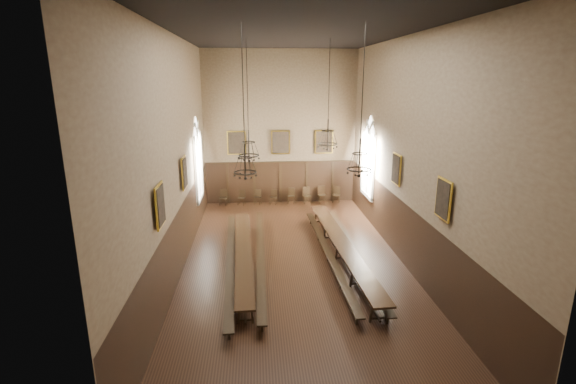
{
  "coord_description": "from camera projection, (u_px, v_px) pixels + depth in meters",
  "views": [
    {
      "loc": [
        -1.5,
        -15.67,
        7.38
      ],
      "look_at": [
        -0.14,
        1.5,
        2.66
      ],
      "focal_mm": 26.0,
      "sensor_mm": 36.0,
      "label": 1
    }
  ],
  "objects": [
    {
      "name": "table_left",
      "position": [
        244.0,
        258.0,
        16.88
      ],
      "size": [
        0.97,
        9.25,
        0.72
      ],
      "rotation": [
        0.0,
        0.0,
        0.03
      ],
      "color": "black",
      "rests_on": "floor"
    },
    {
      "name": "chair_3",
      "position": [
        273.0,
        200.0,
        25.2
      ],
      "size": [
        0.48,
        0.48,
        0.88
      ],
      "rotation": [
        0.0,
        0.0,
        -0.26
      ],
      "color": "black",
      "rests_on": "floor"
    },
    {
      "name": "portrait_right_1",
      "position": [
        443.0,
        199.0,
        13.12
      ],
      "size": [
        0.12,
        1.0,
        1.3
      ],
      "color": "gold",
      "rests_on": "wall_right"
    },
    {
      "name": "bench_left_inner",
      "position": [
        260.0,
        256.0,
        17.18
      ],
      "size": [
        0.38,
        10.61,
        0.48
      ],
      "rotation": [
        0.0,
        0.0,
        -0.01
      ],
      "color": "black",
      "rests_on": "floor"
    },
    {
      "name": "chair_6",
      "position": [
        322.0,
        198.0,
        25.46
      ],
      "size": [
        0.52,
        0.52,
        1.03
      ],
      "rotation": [
        0.0,
        0.0,
        0.16
      ],
      "color": "black",
      "rests_on": "floor"
    },
    {
      "name": "portrait_left_0",
      "position": [
        184.0,
        173.0,
        16.78
      ],
      "size": [
        0.12,
        1.0,
        1.3
      ],
      "color": "gold",
      "rests_on": "wall_left"
    },
    {
      "name": "table_right",
      "position": [
        342.0,
        251.0,
        17.38
      ],
      "size": [
        1.19,
        10.25,
        0.8
      ],
      "rotation": [
        0.0,
        0.0,
        0.05
      ],
      "color": "black",
      "rests_on": "floor"
    },
    {
      "name": "bench_right_inner",
      "position": [
        328.0,
        255.0,
        17.32
      ],
      "size": [
        0.53,
        10.13,
        0.46
      ],
      "rotation": [
        0.0,
        0.0,
        0.02
      ],
      "color": "black",
      "rests_on": "floor"
    },
    {
      "name": "bench_right_outer",
      "position": [
        353.0,
        253.0,
        17.47
      ],
      "size": [
        0.37,
        10.34,
        0.47
      ],
      "rotation": [
        0.0,
        0.0,
        -0.01
      ],
      "color": "black",
      "rests_on": "floor"
    },
    {
      "name": "portrait_back_0",
      "position": [
        236.0,
        143.0,
        24.49
      ],
      "size": [
        1.1,
        0.12,
        1.4
      ],
      "color": "gold",
      "rests_on": "wall_back"
    },
    {
      "name": "bench_left_outer",
      "position": [
        231.0,
        261.0,
        16.72
      ],
      "size": [
        0.78,
        10.46,
        0.47
      ],
      "rotation": [
        0.0,
        0.0,
        0.04
      ],
      "color": "black",
      "rests_on": "floor"
    },
    {
      "name": "window_left",
      "position": [
        198.0,
        159.0,
        21.18
      ],
      "size": [
        0.2,
        2.2,
        4.6
      ],
      "primitive_type": null,
      "color": "white",
      "rests_on": "wall_left"
    },
    {
      "name": "chair_4",
      "position": [
        291.0,
        199.0,
        25.36
      ],
      "size": [
        0.49,
        0.49,
        0.93
      ],
      "rotation": [
        0.0,
        0.0,
        -0.2
      ],
      "color": "black",
      "rests_on": "floor"
    },
    {
      "name": "ceiling",
      "position": [
        295.0,
        30.0,
        14.75
      ],
      "size": [
        9.0,
        18.0,
        0.02
      ],
      "primitive_type": "cube",
      "color": "black",
      "rests_on": "ground"
    },
    {
      "name": "chandelier_front_left",
      "position": [
        245.0,
        161.0,
        13.48
      ],
      "size": [
        0.75,
        0.75,
        4.72
      ],
      "color": "black",
      "rests_on": "ceiling"
    },
    {
      "name": "chair_2",
      "position": [
        258.0,
        200.0,
        25.21
      ],
      "size": [
        0.5,
        0.5,
        0.88
      ],
      "rotation": [
        0.0,
        0.0,
        -0.34
      ],
      "color": "black",
      "rests_on": "floor"
    },
    {
      "name": "chandelier_front_right",
      "position": [
        360.0,
        159.0,
        13.31
      ],
      "size": [
        0.79,
        0.79,
        4.59
      ],
      "color": "black",
      "rests_on": "ceiling"
    },
    {
      "name": "chandelier_back_left",
      "position": [
        249.0,
        148.0,
        18.43
      ],
      "size": [
        0.92,
        0.92,
        5.1
      ],
      "color": "black",
      "rests_on": "ceiling"
    },
    {
      "name": "portrait_right_0",
      "position": [
        396.0,
        169.0,
        17.45
      ],
      "size": [
        0.12,
        1.0,
        1.3
      ],
      "color": "gold",
      "rests_on": "wall_right"
    },
    {
      "name": "wall_right",
      "position": [
        409.0,
        154.0,
        16.28
      ],
      "size": [
        0.02,
        18.0,
        9.0
      ],
      "primitive_type": "cube",
      "color": "#78654A",
      "rests_on": "ground"
    },
    {
      "name": "chair_1",
      "position": [
        241.0,
        200.0,
        25.09
      ],
      "size": [
        0.48,
        0.48,
        0.88
      ],
      "rotation": [
        0.0,
        0.0,
        -0.27
      ],
      "color": "black",
      "rests_on": "floor"
    },
    {
      "name": "portrait_left_1",
      "position": [
        160.0,
        206.0,
        12.45
      ],
      "size": [
        0.12,
        1.0,
        1.3
      ],
      "color": "gold",
      "rests_on": "wall_left"
    },
    {
      "name": "wainscot_panelling",
      "position": [
        294.0,
        235.0,
        16.8
      ],
      "size": [
        9.0,
        18.0,
        2.5
      ],
      "primitive_type": null,
      "color": "black",
      "rests_on": "floor"
    },
    {
      "name": "window_right",
      "position": [
        369.0,
        157.0,
        21.86
      ],
      "size": [
        0.2,
        2.2,
        4.6
      ],
      "primitive_type": null,
      "color": "white",
      "rests_on": "wall_right"
    },
    {
      "name": "portrait_back_2",
      "position": [
        324.0,
        142.0,
        24.89
      ],
      "size": [
        1.1,
        0.12,
        1.4
      ],
      "color": "gold",
      "rests_on": "wall_back"
    },
    {
      "name": "chair_5",
      "position": [
        307.0,
        198.0,
        25.41
      ],
      "size": [
        0.51,
        0.51,
        0.99
      ],
      "rotation": [
        0.0,
        0.0,
        0.19
      ],
      "color": "black",
      "rests_on": "floor"
    },
    {
      "name": "wall_left",
      "position": [
        175.0,
        158.0,
        15.6
      ],
      "size": [
        0.02,
        18.0,
        9.0
      ],
      "primitive_type": "cube",
      "color": "#78654A",
      "rests_on": "ground"
    },
    {
      "name": "wall_front",
      "position": [
        343.0,
        249.0,
        7.28
      ],
      "size": [
        9.0,
        0.02,
        9.0
      ],
      "primitive_type": "cube",
      "color": "#78654A",
      "rests_on": "ground"
    },
    {
      "name": "chair_7",
      "position": [
        336.0,
        198.0,
        25.57
      ],
      "size": [
        0.53,
        0.53,
        0.98
      ],
      "rotation": [
        0.0,
        0.0,
        -0.25
      ],
      "color": "black",
      "rests_on": "floor"
    },
    {
      "name": "chandelier_back_right",
      "position": [
        328.0,
        137.0,
        18.52
      ],
      "size": [
        0.89,
        0.89,
        4.62
      ],
      "color": "black",
      "rests_on": "ceiling"
    },
    {
      "name": "chair_0",
      "position": [
        223.0,
        200.0,
        24.99
      ],
      "size": [
        0.48,
        0.48,
        0.97
      ],
      "rotation": [
        0.0,
        0.0,
        -0.13
      ],
      "color": "black",
      "rests_on": "floor"
    },
    {
      "name": "portrait_back_1",
      "position": [
        281.0,
        142.0,
        24.69
      ],
      "size": [
        1.1,
        0.12,
        1.4
      ],
      "color": "gold",
      "rests_on": "wall_back"
    },
    {
      "name": "wall_back",
      "position": [
        280.0,
        129.0,
        24.6
      ],
      "size": [
        9.0,
        0.02,
        9.0
      ],
      "primitive_type": "cube",
      "color": "#78654A",
      "rests_on": "ground"
    },
    {
      "name": "floor",
      "position": [
        294.0,
        264.0,
        17.13
      ],
      "size": [
        9.0,
        18.0,
        0.02
      ],
      "primitive_type": "cube",
      "color": "black",
      "rests_on": "ground"
    }
  ]
}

